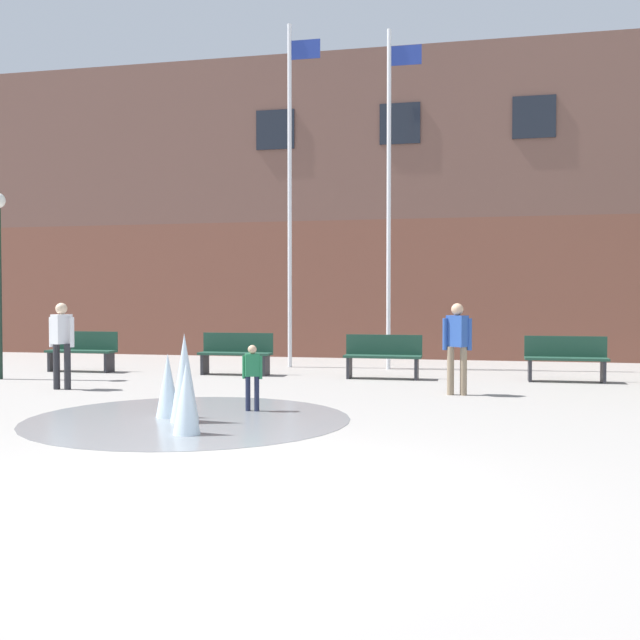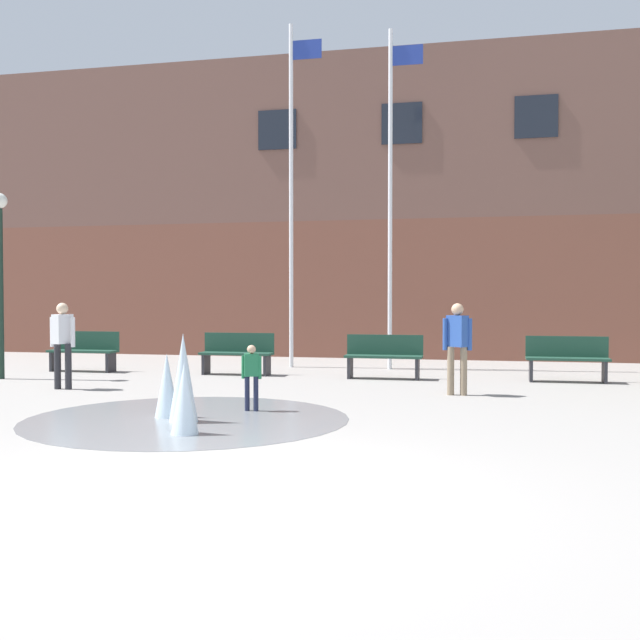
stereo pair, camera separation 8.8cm
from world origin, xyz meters
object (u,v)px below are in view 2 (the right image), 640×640
(park_bench_center, at_px, (384,356))
(flagpole_right, at_px, (391,190))
(adult_near_bench, at_px, (63,339))
(flagpole_left, at_px, (292,186))
(park_bench_under_left_flagpole, at_px, (237,353))
(teen_by_trashcan, at_px, (457,341))
(lamp_post_left_lane, at_px, (0,257))
(park_bench_near_trashcan, at_px, (567,358))
(park_bench_left_of_flagpoles, at_px, (84,350))
(child_in_fountain, at_px, (251,372))

(park_bench_center, bearing_deg, flagpole_right, 93.14)
(adult_near_bench, bearing_deg, park_bench_center, 137.57)
(adult_near_bench, distance_m, flagpole_left, 6.87)
(park_bench_under_left_flagpole, relative_size, flagpole_right, 0.20)
(flagpole_left, bearing_deg, teen_by_trashcan, -47.01)
(teen_by_trashcan, xyz_separation_m, lamp_post_left_lane, (-9.32, 0.55, 1.58))
(teen_by_trashcan, relative_size, lamp_post_left_lane, 0.41)
(park_bench_near_trashcan, xyz_separation_m, adult_near_bench, (-9.18, -3.27, 0.45))
(flagpole_right, relative_size, lamp_post_left_lane, 2.06)
(adult_near_bench, relative_size, flagpole_left, 0.19)
(park_bench_left_of_flagpoles, bearing_deg, teen_by_trashcan, -15.51)
(lamp_post_left_lane, bearing_deg, adult_near_bench, -30.24)
(lamp_post_left_lane, bearing_deg, flagpole_left, 36.32)
(flagpole_left, bearing_deg, adult_near_bench, -120.47)
(teen_by_trashcan, bearing_deg, flagpole_left, -10.67)
(teen_by_trashcan, xyz_separation_m, adult_near_bench, (-7.12, -0.74, 0.00))
(park_bench_under_left_flagpole, relative_size, lamp_post_left_lane, 0.42)
(park_bench_near_trashcan, height_order, adult_near_bench, adult_near_bench)
(teen_by_trashcan, xyz_separation_m, flagpole_right, (-1.70, 4.39, 3.27))
(flagpole_right, height_order, lamp_post_left_lane, flagpole_right)
(park_bench_center, relative_size, flagpole_right, 0.20)
(park_bench_near_trashcan, bearing_deg, child_in_fountain, -134.68)
(flagpole_right, bearing_deg, park_bench_left_of_flagpoles, -163.23)
(flagpole_right, bearing_deg, child_in_fountain, -99.96)
(park_bench_center, xyz_separation_m, park_bench_near_trashcan, (3.65, 0.21, 0.00))
(park_bench_left_of_flagpoles, distance_m, child_in_fountain, 7.39)
(park_bench_near_trashcan, bearing_deg, park_bench_left_of_flagpoles, -179.04)
(park_bench_near_trashcan, bearing_deg, park_bench_under_left_flagpole, -179.19)
(park_bench_under_left_flagpole, bearing_deg, park_bench_left_of_flagpoles, -178.75)
(park_bench_left_of_flagpoles, xyz_separation_m, lamp_post_left_lane, (-0.85, -1.80, 2.03))
(park_bench_left_of_flagpoles, relative_size, park_bench_near_trashcan, 1.00)
(park_bench_under_left_flagpole, distance_m, lamp_post_left_lane, 5.28)
(adult_near_bench, bearing_deg, lamp_post_left_lane, -101.61)
(flagpole_right, distance_m, lamp_post_left_lane, 8.70)
(park_bench_center, height_order, park_bench_near_trashcan, same)
(park_bench_under_left_flagpole, bearing_deg, flagpole_right, 32.08)
(teen_by_trashcan, relative_size, flagpole_left, 0.19)
(park_bench_left_of_flagpoles, relative_size, lamp_post_left_lane, 0.42)
(child_in_fountain, height_order, adult_near_bench, adult_near_bench)
(park_bench_near_trashcan, bearing_deg, adult_near_bench, -160.42)
(park_bench_under_left_flagpole, height_order, adult_near_bench, adult_near_bench)
(park_bench_center, distance_m, child_in_fountain, 5.01)
(park_bench_under_left_flagpole, relative_size, child_in_fountain, 1.62)
(adult_near_bench, height_order, flagpole_right, flagpole_right)
(flagpole_left, height_order, flagpole_right, flagpole_left)
(park_bench_under_left_flagpole, xyz_separation_m, park_bench_near_trashcan, (6.90, 0.10, 0.00))
(teen_by_trashcan, bearing_deg, flagpole_right, -32.49)
(park_bench_left_of_flagpoles, bearing_deg, park_bench_center, -0.27)
(teen_by_trashcan, height_order, flagpole_right, flagpole_right)
(park_bench_under_left_flagpole, bearing_deg, adult_near_bench, -125.79)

